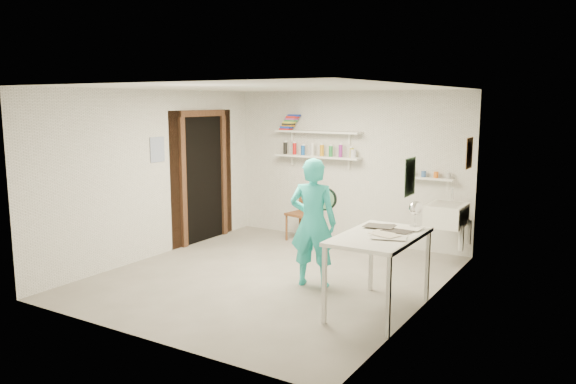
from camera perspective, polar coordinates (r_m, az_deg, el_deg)
The scene contains 27 objects.
floor at distance 7.33m, azimuth -1.65°, elevation -8.64°, with size 4.00×4.50×0.02m, color slate.
ceiling at distance 6.98m, azimuth -1.74°, elevation 10.63°, with size 4.00×4.50×0.02m, color silver.
wall_back at distance 9.02m, azimuth 6.17°, elevation 2.55°, with size 4.00×0.02×2.40m, color silver.
wall_front at distance 5.34m, azimuth -15.05°, elevation -2.31°, with size 4.00×0.02×2.40m, color silver.
wall_left at distance 8.32m, azimuth -13.39°, elevation 1.80°, with size 0.02×4.50×2.40m, color silver.
wall_right at distance 6.21m, azimuth 14.06°, elevation -0.68°, with size 0.02×4.50×2.40m, color silver.
doorway_recess at distance 9.10m, azimuth -8.61°, elevation 1.29°, with size 0.02×0.90×2.00m, color black.
corridor_box at distance 9.56m, azimuth -11.88°, elevation 1.88°, with size 1.40×1.50×2.10m, color brown.
door_lintel at distance 9.00m, azimuth -8.67°, elevation 7.91°, with size 0.06×1.05×0.10m, color brown.
door_jamb_near at distance 8.71m, azimuth -10.61°, elevation 0.89°, with size 0.06×0.10×2.00m, color brown.
door_jamb_far at distance 9.47m, azimuth -6.57°, elevation 1.64°, with size 0.06×0.10×2.00m, color brown.
shelf_lower at distance 9.11m, azimuth 2.98°, elevation 3.61°, with size 1.50×0.22×0.03m, color white.
shelf_upper at distance 9.08m, azimuth 3.00°, elevation 6.12°, with size 1.50×0.22×0.03m, color white.
ledge_shelf at distance 8.46m, azimuth 14.19°, elevation 1.34°, with size 0.70×0.14×0.03m, color white.
poster_left at distance 8.30m, azimuth -13.13°, elevation 4.22°, with size 0.01×0.28×0.36m, color #334C7F.
poster_right_a at distance 7.89m, azimuth 17.94°, elevation 3.77°, with size 0.01×0.34×0.42m, color #995933.
poster_right_b at distance 5.65m, azimuth 12.30°, elevation 1.51°, with size 0.01×0.30×0.38m, color #3F724C.
belfast_sink at distance 7.97m, azimuth 15.81°, elevation -2.25°, with size 0.48×0.60×0.30m, color white.
man at distance 6.79m, azimuth 2.56°, elevation -3.12°, with size 0.57×0.38×1.57m, color #28CAC4.
wall_clock at distance 6.90m, azimuth 3.83°, elevation -0.71°, with size 0.28×0.28×0.04m, color beige.
wooden_chair at distance 9.07m, azimuth 1.35°, elevation -2.26°, with size 0.41×0.39×0.87m, color brown.
work_table at distance 6.11m, azimuth 9.21°, elevation -8.16°, with size 0.76×1.27×0.85m, color white.
desk_lamp at distance 6.35m, azimuth 12.85°, elevation -1.63°, with size 0.16×0.16×0.16m, color silver.
spray_cans at distance 9.10m, azimuth 2.99°, elevation 4.24°, with size 1.29×0.06×0.17m.
book_stack at distance 9.33m, azimuth 0.18°, elevation 7.08°, with size 0.34×0.14×0.25m.
ledge_pots at distance 8.45m, azimuth 14.21°, elevation 1.75°, with size 0.48×0.07×0.09m.
papers at distance 6.00m, azimuth 9.32°, elevation -4.15°, with size 0.30×0.22×0.03m.
Camera 1 is at (3.81, -5.85, 2.23)m, focal length 35.00 mm.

